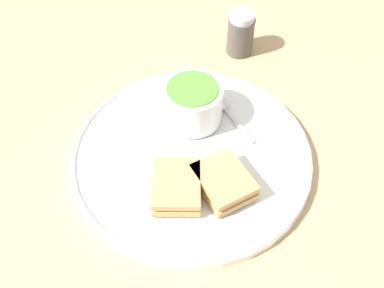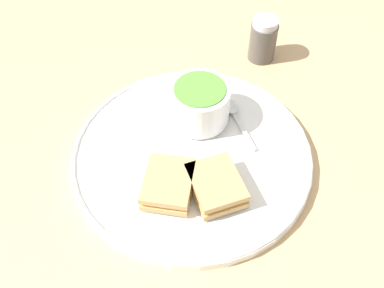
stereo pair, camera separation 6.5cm
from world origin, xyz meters
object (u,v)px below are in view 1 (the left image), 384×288
(salt_shaker, at_px, (241,33))
(soup_bowl, at_px, (192,103))
(spoon, at_px, (224,106))
(sandwich_half_near, at_px, (176,187))
(sandwich_half_far, at_px, (224,182))

(salt_shaker, bearing_deg, soup_bowl, 164.74)
(spoon, height_order, sandwich_half_near, sandwich_half_near)
(soup_bowl, relative_size, spoon, 0.98)
(sandwich_half_near, bearing_deg, sandwich_half_far, -72.76)
(spoon, bearing_deg, sandwich_half_far, 148.29)
(sandwich_half_far, bearing_deg, soup_bowl, 27.77)
(soup_bowl, height_order, sandwich_half_far, soup_bowl)
(spoon, distance_m, sandwich_half_near, 0.18)
(soup_bowl, relative_size, sandwich_half_near, 1.03)
(spoon, relative_size, sandwich_half_far, 0.92)
(sandwich_half_far, bearing_deg, sandwich_half_near, 107.24)
(soup_bowl, xyz_separation_m, sandwich_half_far, (-0.12, -0.07, -0.02))
(soup_bowl, height_order, sandwich_half_near, soup_bowl)
(sandwich_half_near, relative_size, sandwich_half_far, 0.87)
(soup_bowl, relative_size, salt_shaker, 1.13)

